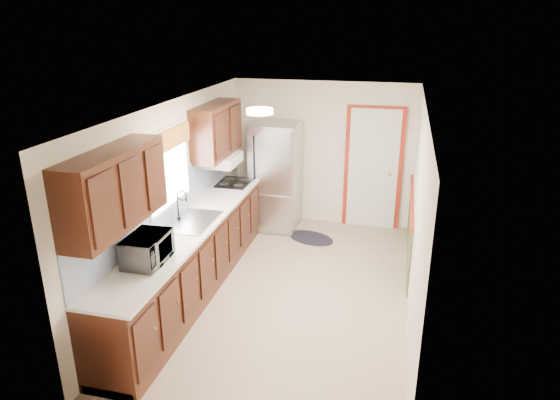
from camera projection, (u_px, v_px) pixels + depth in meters
The scene contains 8 objects.
room_shell at pixel (289, 205), 6.06m from camera, with size 3.20×5.20×2.52m.
kitchen_run at pixel (187, 234), 6.20m from camera, with size 0.63×4.00×2.20m.
back_wall_trim at pixel (381, 181), 7.96m from camera, with size 1.12×2.30×2.08m.
ceiling_fixture at pixel (260, 111), 5.54m from camera, with size 0.30×0.30×0.06m, color #FFD88C.
microwave at pixel (147, 246), 5.13m from camera, with size 0.55×0.30×0.37m, color white.
refrigerator at pixel (276, 177), 8.19m from camera, with size 0.74×0.74×1.77m.
rug at pixel (311, 238), 8.03m from camera, with size 0.78×0.50×0.01m, color black.
cooktop at pixel (234, 183), 7.69m from camera, with size 0.48×0.57×0.02m, color black.
Camera 1 is at (1.25, -5.53, 3.33)m, focal length 32.00 mm.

